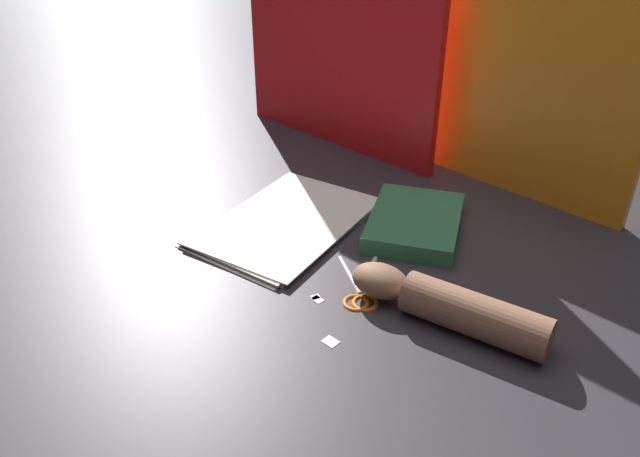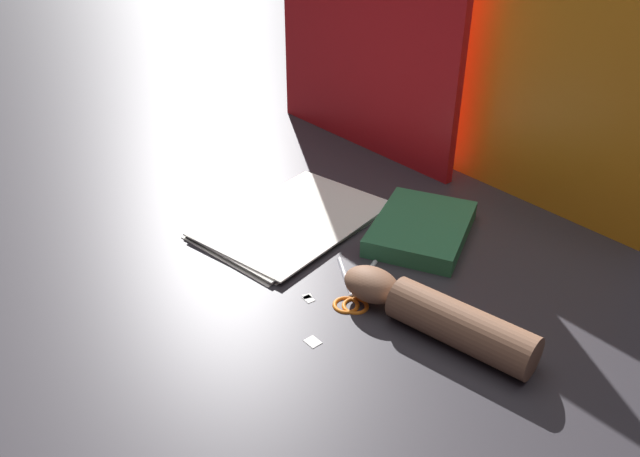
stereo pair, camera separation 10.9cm
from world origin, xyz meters
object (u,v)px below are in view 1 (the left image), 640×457
at_px(scissors, 360,290).
at_px(paper_stack, 286,222).
at_px(book_closed, 415,222).
at_px(hand_forearm, 449,306).

bearing_deg(scissors, paper_stack, 155.77).
bearing_deg(paper_stack, book_closed, 29.71).
distance_m(paper_stack, hand_forearm, 0.40).
bearing_deg(book_closed, hand_forearm, -52.71).
xyz_separation_m(paper_stack, hand_forearm, (0.39, -0.10, 0.03)).
xyz_separation_m(paper_stack, book_closed, (0.22, 0.12, 0.01)).
height_order(book_closed, scissors, book_closed).
relative_size(paper_stack, scissors, 2.28).
distance_m(scissors, hand_forearm, 0.16).
xyz_separation_m(book_closed, hand_forearm, (0.17, -0.22, 0.02)).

